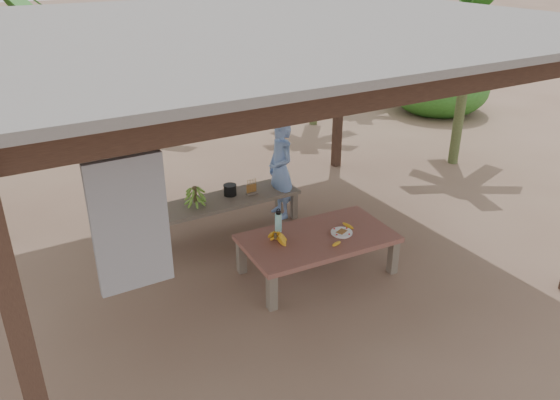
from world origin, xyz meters
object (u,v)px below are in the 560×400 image
ripe_banana_bunch (275,238)px  cooking_pot (230,190)px  plate (342,233)px  woman (281,170)px  work_table (318,241)px  bench (223,203)px  water_flask (278,222)px

ripe_banana_bunch → cooking_pot: size_ratio=1.44×
plate → woman: size_ratio=0.18×
plate → cooking_pot: 1.90m
work_table → bench: 1.70m
cooking_pot → ripe_banana_bunch: bearing=-96.7°
water_flask → woman: size_ratio=0.21×
ripe_banana_bunch → water_flask: bearing=53.7°
work_table → cooking_pot: 1.74m
bench → woman: (0.91, -0.05, 0.33)m
bench → ripe_banana_bunch: bearing=-91.0°
work_table → plate: (0.28, -0.10, 0.08)m
plate → cooking_pot: cooking_pot is taller
cooking_pot → plate: bearing=-71.0°
plate → water_flask: bearing=144.3°
plate → woman: woman is taller
work_table → woman: woman is taller
bench → water_flask: water_flask is taller
water_flask → woman: 1.45m
plate → water_flask: 0.77m
cooking_pot → work_table: bearing=-78.6°
work_table → cooking_pot: cooking_pot is taller
cooking_pot → woman: bearing=-8.9°
work_table → water_flask: 0.53m
plate → water_flask: size_ratio=0.85×
bench → cooking_pot: (0.15, 0.07, 0.13)m
work_table → plate: 0.30m
work_table → plate: plate is taller
ripe_banana_bunch → water_flask: (0.19, 0.25, 0.05)m
woman → water_flask: bearing=-27.4°
ripe_banana_bunch → woman: woman is taller
water_flask → ripe_banana_bunch: bearing=-126.3°
ripe_banana_bunch → woman: (0.94, 1.49, 0.15)m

